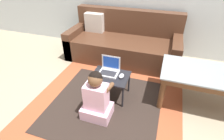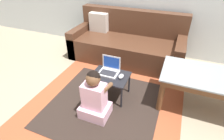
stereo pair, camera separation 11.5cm
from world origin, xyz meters
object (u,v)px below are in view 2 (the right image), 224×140
object	(u,v)px
person_seated	(95,98)
laptop_desk	(110,78)
coffee_table	(209,81)
computer_mouse	(121,76)
couch	(127,44)
laptop	(109,70)

from	to	relation	value
person_seated	laptop_desk	bearing A→B (deg)	85.88
coffee_table	computer_mouse	world-z (taller)	coffee_table
coffee_table	computer_mouse	bearing A→B (deg)	-167.30
couch	laptop	world-z (taller)	couch
coffee_table	computer_mouse	distance (m)	1.07
couch	coffee_table	bearing A→B (deg)	-34.72
computer_mouse	coffee_table	bearing A→B (deg)	12.70
couch	coffee_table	world-z (taller)	couch
laptop_desk	computer_mouse	xyz separation A→B (m)	(0.15, 0.01, 0.06)
couch	laptop_desk	distance (m)	1.17
laptop	coffee_table	bearing A→B (deg)	8.52
laptop_desk	computer_mouse	size ratio (longest dim) A/B	4.76
laptop	person_seated	bearing A→B (deg)	-89.42
laptop_desk	computer_mouse	bearing A→B (deg)	4.01
coffee_table	computer_mouse	xyz separation A→B (m)	(-1.04, -0.23, -0.05)
laptop	person_seated	xyz separation A→B (m)	(0.00, -0.47, -0.11)
couch	laptop	bearing A→B (deg)	-84.72
coffee_table	person_seated	size ratio (longest dim) A/B	1.69
laptop	person_seated	world-z (taller)	person_seated
coffee_table	laptop_desk	bearing A→B (deg)	-168.40
coffee_table	laptop_desk	world-z (taller)	coffee_table
couch	person_seated	world-z (taller)	couch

